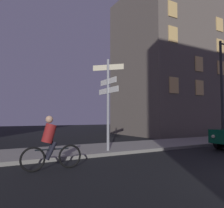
# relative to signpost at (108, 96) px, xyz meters

# --- Properties ---
(sidewalk_kerb) EXTENTS (40.00, 3.13, 0.14)m
(sidewalk_kerb) POSITION_rel_signpost_xyz_m (1.42, 1.05, -2.42)
(sidewalk_kerb) COLOR gray
(sidewalk_kerb) RESTS_ON ground_plane
(signpost) EXTENTS (1.01, 1.70, 3.95)m
(signpost) POSITION_rel_signpost_xyz_m (0.00, 0.00, 0.00)
(signpost) COLOR gray
(signpost) RESTS_ON sidewalk_kerb
(street_lamp) EXTENTS (1.62, 0.28, 6.25)m
(street_lamp) POSITION_rel_signpost_xyz_m (8.42, 0.21, 1.33)
(street_lamp) COLOR #2D2D30
(street_lamp) RESTS_ON sidewalk_kerb
(cyclist) EXTENTS (1.82, 0.33, 1.61)m
(cyclist) POSITION_rel_signpost_xyz_m (-2.88, -1.72, -1.75)
(cyclist) COLOR black
(cyclist) RESTS_ON ground_plane
(building_right_block) EXTENTS (11.18, 7.21, 12.60)m
(building_right_block) POSITION_rel_signpost_xyz_m (11.60, 7.05, 3.81)
(building_right_block) COLOR #6B6056
(building_right_block) RESTS_ON ground_plane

